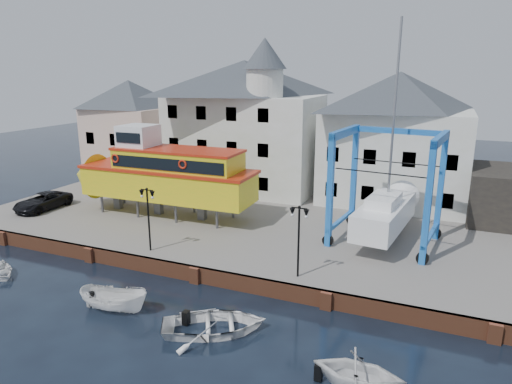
% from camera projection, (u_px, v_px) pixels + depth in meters
% --- Properties ---
extents(ground, '(140.00, 140.00, 0.00)m').
position_uv_depth(ground, '(195.00, 283.00, 27.30)').
color(ground, black).
rests_on(ground, ground).
extents(hardstanding, '(44.00, 22.00, 1.00)m').
position_uv_depth(hardstanding, '(264.00, 221.00, 36.97)').
color(hardstanding, slate).
rests_on(hardstanding, ground).
extents(quay_wall, '(44.00, 0.47, 1.00)m').
position_uv_depth(quay_wall, '(196.00, 274.00, 27.27)').
color(quay_wall, brown).
rests_on(quay_wall, ground).
extents(building_pink, '(8.00, 7.00, 10.30)m').
position_uv_depth(building_pink, '(131.00, 130.00, 48.46)').
color(building_pink, beige).
rests_on(building_pink, hardstanding).
extents(building_white_main, '(14.00, 8.30, 14.00)m').
position_uv_depth(building_white_main, '(245.00, 124.00, 43.60)').
color(building_white_main, silver).
rests_on(building_white_main, hardstanding).
extents(building_white_right, '(12.00, 8.00, 11.20)m').
position_uv_depth(building_white_right, '(396.00, 139.00, 39.15)').
color(building_white_right, silver).
rests_on(building_white_right, hardstanding).
extents(lamp_post_left, '(1.12, 0.32, 4.20)m').
position_uv_depth(lamp_post_left, '(148.00, 203.00, 28.78)').
color(lamp_post_left, black).
rests_on(lamp_post_left, hardstanding).
extents(lamp_post_right, '(1.12, 0.32, 4.20)m').
position_uv_depth(lamp_post_right, '(299.00, 223.00, 25.05)').
color(lamp_post_right, black).
rests_on(lamp_post_right, hardstanding).
extents(tour_boat, '(16.41, 4.15, 7.12)m').
position_uv_depth(tour_boat, '(157.00, 173.00, 36.24)').
color(tour_boat, '#59595E').
rests_on(tour_boat, hardstanding).
extents(travel_lift, '(7.33, 9.81, 14.49)m').
position_uv_depth(travel_lift, '(388.00, 205.00, 31.12)').
color(travel_lift, blue).
rests_on(travel_lift, hardstanding).
extents(van, '(2.37, 4.99, 1.37)m').
position_uv_depth(van, '(43.00, 201.00, 38.15)').
color(van, black).
rests_on(van, hardstanding).
extents(motorboat_a, '(4.05, 2.01, 1.50)m').
position_uv_depth(motorboat_a, '(115.00, 311.00, 24.13)').
color(motorboat_a, white).
rests_on(motorboat_a, ground).
extents(motorboat_b, '(6.16, 5.61, 1.04)m').
position_uv_depth(motorboat_b, '(215.00, 332.00, 22.20)').
color(motorboat_b, white).
rests_on(motorboat_b, ground).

